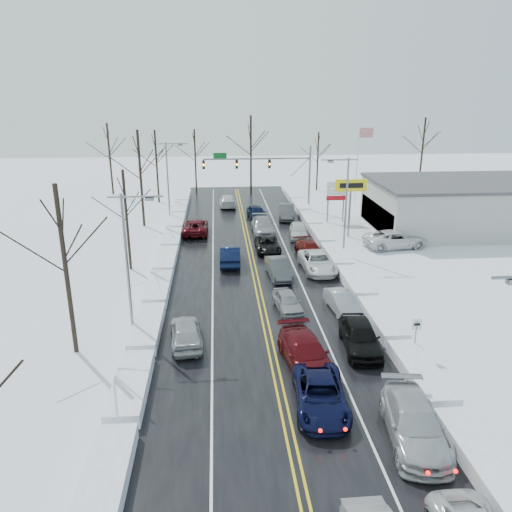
{
  "coord_description": "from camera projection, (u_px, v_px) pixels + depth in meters",
  "views": [
    {
      "loc": [
        -2.99,
        -32.81,
        14.87
      ],
      "look_at": [
        -0.12,
        3.26,
        2.5
      ],
      "focal_mm": 35.0,
      "sensor_mm": 36.0,
      "label": 1
    }
  ],
  "objects": [
    {
      "name": "tires_plus_sign",
      "position": [
        351.0,
        189.0,
        50.24
      ],
      "size": [
        3.2,
        0.34,
        6.0
      ],
      "color": "slate",
      "rests_on": "ground"
    },
    {
      "name": "road_surface",
      "position": [
        259.0,
        292.0,
        37.87
      ],
      "size": [
        14.0,
        84.0,
        0.01
      ],
      "primitive_type": "cube",
      "color": "black",
      "rests_on": "ground"
    },
    {
      "name": "tree_left_e",
      "position": [
        156.0,
        152.0,
        65.1
      ],
      "size": [
        3.8,
        3.8,
        9.5
      ],
      "color": "#2D231C",
      "rests_on": "ground"
    },
    {
      "name": "queued_car_7",
      "position": [
        263.0,
        233.0,
        53.04
      ],
      "size": [
        2.29,
        5.62,
        1.63
      ],
      "primitive_type": "imported",
      "rotation": [
        0.0,
        0.0,
        -0.0
      ],
      "color": "gray",
      "rests_on": "ground"
    },
    {
      "name": "tree_far_c",
      "position": [
        251.0,
        140.0,
        70.43
      ],
      "size": [
        4.4,
        4.4,
        11.0
      ],
      "color": "#2D231C",
      "rests_on": "ground"
    },
    {
      "name": "streetlight_ne",
      "position": [
        344.0,
        199.0,
        44.32
      ],
      "size": [
        3.2,
        0.25,
        9.0
      ],
      "color": "slate",
      "rests_on": "ground"
    },
    {
      "name": "queued_car_12",
      "position": [
        359.0,
        349.0,
        29.72
      ],
      "size": [
        2.36,
        5.15,
        1.71
      ],
      "primitive_type": "imported",
      "rotation": [
        0.0,
        0.0,
        -0.07
      ],
      "color": "black",
      "rests_on": "ground"
    },
    {
      "name": "streetlight_sw",
      "position": [
        130.0,
        254.0,
        29.87
      ],
      "size": [
        3.2,
        0.25,
        9.0
      ],
      "color": "slate",
      "rests_on": "ground"
    },
    {
      "name": "flagpole",
      "position": [
        359.0,
        160.0,
        63.5
      ],
      "size": [
        1.87,
        1.2,
        10.0
      ],
      "color": "silver",
      "rests_on": "ground"
    },
    {
      "name": "tree_far_b",
      "position": [
        195.0,
        148.0,
        72.17
      ],
      "size": [
        3.6,
        3.6,
        9.0
      ],
      "color": "#2D231C",
      "rests_on": "ground"
    },
    {
      "name": "used_vehicles_sign",
      "position": [
        336.0,
        193.0,
        56.45
      ],
      "size": [
        2.2,
        0.22,
        4.65
      ],
      "color": "slate",
      "rests_on": "ground"
    },
    {
      "name": "tree_far_d",
      "position": [
        318.0,
        150.0,
        73.16
      ],
      "size": [
        3.4,
        3.4,
        8.5
      ],
      "color": "#2D231C",
      "rests_on": "ground"
    },
    {
      "name": "tree_left_b",
      "position": [
        62.0,
        238.0,
        27.2
      ],
      "size": [
        4.0,
        4.0,
        10.0
      ],
      "color": "#2D231C",
      "rests_on": "ground"
    },
    {
      "name": "queued_car_2",
      "position": [
        320.0,
        407.0,
        24.33
      ],
      "size": [
        2.87,
        5.5,
        1.48
      ],
      "primitive_type": "imported",
      "rotation": [
        0.0,
        0.0,
        -0.08
      ],
      "color": "black",
      "rests_on": "ground"
    },
    {
      "name": "streetlight_nw",
      "position": [
        169.0,
        175.0,
        56.28
      ],
      "size": [
        3.2,
        0.25,
        9.0
      ],
      "color": "slate",
      "rests_on": "ground"
    },
    {
      "name": "snow_bank_left",
      "position": [
        158.0,
        296.0,
        37.3
      ],
      "size": [
        1.72,
        72.0,
        0.76
      ],
      "primitive_type": "cube",
      "color": "white",
      "rests_on": "ground"
    },
    {
      "name": "dealership_building",
      "position": [
        467.0,
        205.0,
        53.9
      ],
      "size": [
        20.4,
        12.4,
        5.3
      ],
      "color": "#A3A39F",
      "rests_on": "ground"
    },
    {
      "name": "tree_far_a",
      "position": [
        109.0,
        145.0,
        70.1
      ],
      "size": [
        4.0,
        4.0,
        10.0
      ],
      "color": "#2D231C",
      "rests_on": "ground"
    },
    {
      "name": "queued_car_11",
      "position": [
        412.0,
        439.0,
        22.14
      ],
      "size": [
        3.03,
        5.94,
        1.65
      ],
      "primitive_type": "imported",
      "rotation": [
        0.0,
        0.0,
        -0.13
      ],
      "color": "#A7AAAF",
      "rests_on": "ground"
    },
    {
      "name": "queued_car_6",
      "position": [
        268.0,
        251.0,
        47.31
      ],
      "size": [
        2.2,
        4.77,
        1.32
      ],
      "primitive_type": "imported",
      "rotation": [
        0.0,
        0.0,
        0.0
      ],
      "color": "black",
      "rests_on": "ground"
    },
    {
      "name": "snow_bank_right",
      "position": [
        357.0,
        289.0,
        38.44
      ],
      "size": [
        1.72,
        72.0,
        0.76
      ],
      "primitive_type": "cube",
      "color": "white",
      "rests_on": "ground"
    },
    {
      "name": "traffic_signal_mast",
      "position": [
        269.0,
        167.0,
        60.87
      ],
      "size": [
        13.28,
        0.39,
        8.0
      ],
      "color": "slate",
      "rests_on": "ground"
    },
    {
      "name": "tree_far_e",
      "position": [
        424.0,
        139.0,
        74.39
      ],
      "size": [
        4.2,
        4.2,
        10.5
      ],
      "color": "#2D231C",
      "rests_on": "ground"
    },
    {
      "name": "queued_car_17",
      "position": [
        286.0,
        219.0,
        58.94
      ],
      "size": [
        2.33,
        5.24,
        1.67
      ],
      "primitive_type": "imported",
      "rotation": [
        0.0,
        0.0,
        -0.11
      ],
      "color": "#444749",
      "rests_on": "ground"
    },
    {
      "name": "oncoming_car_1",
      "position": [
        196.0,
        234.0,
        52.96
      ],
      "size": [
        2.58,
        5.57,
        1.55
      ],
      "primitive_type": "imported",
      "rotation": [
        0.0,
        0.0,
        3.14
      ],
      "color": "#500A12",
      "rests_on": "ground"
    },
    {
      "name": "speed_limit_sign",
      "position": [
        416.0,
        330.0,
        28.52
      ],
      "size": [
        0.55,
        0.09,
        2.35
      ],
      "color": "slate",
      "rests_on": "ground"
    },
    {
      "name": "oncoming_car_2",
      "position": [
        228.0,
        206.0,
        64.92
      ],
      "size": [
        2.1,
        5.17,
        1.5
      ],
      "primitive_type": "imported",
      "rotation": [
        0.0,
        0.0,
        3.14
      ],
      "color": "silver",
      "rests_on": "ground"
    },
    {
      "name": "ground",
      "position": [
        261.0,
        303.0,
        35.98
      ],
      "size": [
        160.0,
        160.0,
        0.0
      ],
      "primitive_type": "plane",
      "color": "white",
      "rests_on": "ground"
    },
    {
      "name": "queued_car_13",
      "position": [
        341.0,
        311.0,
        34.77
      ],
      "size": [
        1.84,
        4.19,
        1.34
      ],
      "primitive_type": "imported",
      "rotation": [
        0.0,
        0.0,
        0.11
      ],
      "color": "#9B9DA2",
      "rests_on": "ground"
    },
    {
      "name": "queued_car_3",
      "position": [
        305.0,
        366.0,
        27.92
      ],
      "size": [
        2.93,
        5.86,
        1.63
      ],
      "primitive_type": "imported",
      "rotation": [
        0.0,
        0.0,
        0.12
      ],
      "color": "#4E0A0F",
      "rests_on": "ground"
    },
    {
      "name": "parked_car_0",
      "position": [
        395.0,
        247.0,
        48.42
      ],
      "size": [
        6.43,
        3.59,
        1.7
      ],
      "primitive_type": "imported",
      "rotation": [
        0.0,
        0.0,
        1.7
      ],
      "color": "white",
      "rests_on": "ground"
    },
    {
      "name": "queued_car_8",
      "position": [
        257.0,
        219.0,
        58.67
      ],
      "size": [
        2.45,
        4.85,
        1.58
      ],
      "primitive_type": "imported",
      "rotation": [
        0.0,
        0.0,
        0.13
      ],
      "color": "black",
      "rests_on": "ground"
    },
    {
      "name": "queued_car_15",
      "position": [
        309.0,
        257.0,
        45.82
      ],
      "size": [
        2.52,
        4.89,
        1.36
      ],
      "primitive_type": "imported",
      "rotation": [
        0.0,
        0.0,
        0.14
      ],
      "color": "#4B0C0A",
      "rests_on": "ground"
    },
    {
      "name": "parked_car_1",
      "position": [
        405.0,
        232.0,
        53.48
      ],
      "size": [
        2.43,
        5.62,
        1.61
      ],
      "primitive_type": "imported",
      "rotation": [
        0.0,
        0.0,
        0.03
      ],
      "color": "#4E0D0A",
      "rests_on": "ground"
    },
    {
      "name": "queued_car_4",
      "position": [
        287.0,
        310.0,
        34.85
      ],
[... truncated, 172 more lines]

